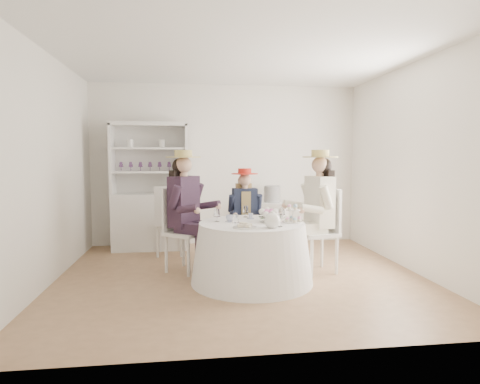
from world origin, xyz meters
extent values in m
plane|color=#8B6745|center=(0.00, 0.00, 0.00)|extent=(4.50, 4.50, 0.00)
plane|color=white|center=(0.00, 0.00, 2.70)|extent=(4.50, 4.50, 0.00)
plane|color=white|center=(0.00, 2.00, 1.35)|extent=(4.50, 0.00, 4.50)
plane|color=white|center=(0.00, -2.00, 1.35)|extent=(4.50, 0.00, 4.50)
plane|color=white|center=(-2.25, 0.00, 1.35)|extent=(0.00, 4.50, 4.50)
plane|color=white|center=(2.25, 0.00, 1.35)|extent=(0.00, 4.50, 4.50)
cone|color=white|center=(0.10, -0.22, 0.35)|extent=(1.45, 1.45, 0.70)
cylinder|color=white|center=(0.10, -0.22, 0.71)|extent=(1.25, 1.25, 0.02)
cube|color=silver|center=(-1.25, 1.67, 0.45)|extent=(1.27, 0.72, 0.90)
cube|color=silver|center=(-1.25, 1.87, 1.45)|extent=(1.18, 0.32, 1.10)
cube|color=silver|center=(-1.25, 1.67, 2.00)|extent=(1.27, 0.72, 0.06)
cube|color=silver|center=(-1.83, 1.67, 1.45)|extent=(0.14, 0.45, 1.10)
cube|color=silver|center=(-0.67, 1.67, 1.45)|extent=(0.14, 0.45, 1.10)
cube|color=silver|center=(-1.25, 1.67, 1.25)|extent=(1.18, 0.65, 0.03)
cube|color=silver|center=(-1.25, 1.67, 1.62)|extent=(1.18, 0.65, 0.03)
sphere|color=white|center=(-0.80, 1.67, 1.33)|extent=(0.14, 0.14, 0.14)
cube|color=silver|center=(0.73, 1.65, 0.37)|extent=(0.63, 0.63, 0.74)
cylinder|color=black|center=(0.73, 1.65, 0.87)|extent=(0.34, 0.34, 0.27)
cube|color=silver|center=(-0.68, 0.32, 0.50)|extent=(0.63, 0.63, 0.04)
cylinder|color=silver|center=(-0.65, 0.07, 0.25)|extent=(0.04, 0.04, 0.49)
cylinder|color=silver|center=(-0.43, 0.35, 0.25)|extent=(0.04, 0.04, 0.49)
cylinder|color=silver|center=(-0.93, 0.29, 0.25)|extent=(0.04, 0.04, 0.49)
cylinder|color=silver|center=(-0.72, 0.57, 0.25)|extent=(0.04, 0.04, 0.49)
cube|color=silver|center=(-0.84, 0.44, 0.80)|extent=(0.28, 0.36, 0.56)
cube|color=black|center=(-0.70, 0.33, 0.92)|extent=(0.42, 0.46, 0.65)
cube|color=black|center=(-0.64, 0.16, 0.59)|extent=(0.39, 0.35, 0.13)
cylinder|color=black|center=(-0.51, 0.06, 0.26)|extent=(0.11, 0.11, 0.51)
cylinder|color=black|center=(-0.80, 0.12, 0.99)|extent=(0.22, 0.20, 0.31)
cube|color=black|center=(-0.52, 0.32, 0.59)|extent=(0.39, 0.35, 0.13)
cylinder|color=black|center=(-0.39, 0.22, 0.26)|extent=(0.11, 0.11, 0.51)
cylinder|color=black|center=(-0.52, 0.49, 0.99)|extent=(0.22, 0.20, 0.31)
cylinder|color=#D8A889|center=(-0.70, 0.33, 1.26)|extent=(0.10, 0.10, 0.09)
sphere|color=#D8A889|center=(-0.70, 0.33, 1.39)|extent=(0.21, 0.21, 0.21)
sphere|color=black|center=(-0.74, 0.36, 1.37)|extent=(0.21, 0.21, 0.21)
cube|color=black|center=(-0.77, 0.39, 1.11)|extent=(0.23, 0.27, 0.42)
cylinder|color=tan|center=(-0.70, 0.33, 1.49)|extent=(0.45, 0.45, 0.01)
cylinder|color=tan|center=(-0.70, 0.33, 1.53)|extent=(0.22, 0.22, 0.09)
cube|color=silver|center=(0.15, 0.73, 0.42)|extent=(0.40, 0.40, 0.04)
cylinder|color=silver|center=(0.01, 0.57, 0.21)|extent=(0.03, 0.03, 0.41)
cylinder|color=silver|center=(0.31, 0.59, 0.21)|extent=(0.03, 0.03, 0.41)
cylinder|color=silver|center=(-0.01, 0.87, 0.21)|extent=(0.03, 0.03, 0.41)
cylinder|color=silver|center=(0.29, 0.89, 0.21)|extent=(0.03, 0.03, 0.41)
cube|color=silver|center=(0.14, 0.90, 0.68)|extent=(0.36, 0.06, 0.47)
cube|color=#1C2238|center=(0.15, 0.75, 0.77)|extent=(0.35, 0.21, 0.55)
cube|color=tan|center=(0.15, 0.75, 0.77)|extent=(0.15, 0.22, 0.47)
cube|color=#1C2238|center=(0.07, 0.61, 0.50)|extent=(0.15, 0.33, 0.11)
cylinder|color=#1C2238|center=(0.08, 0.48, 0.22)|extent=(0.09, 0.09, 0.43)
cylinder|color=#1C2238|center=(-0.04, 0.69, 0.84)|extent=(0.10, 0.17, 0.26)
cube|color=#1C2238|center=(0.24, 0.62, 0.50)|extent=(0.15, 0.33, 0.11)
cylinder|color=#1C2238|center=(0.25, 0.49, 0.22)|extent=(0.09, 0.09, 0.43)
cylinder|color=#1C2238|center=(0.35, 0.72, 0.84)|extent=(0.10, 0.17, 0.26)
cylinder|color=#D8A889|center=(0.15, 0.75, 1.06)|extent=(0.08, 0.08, 0.08)
sphere|color=#D8A889|center=(0.15, 0.75, 1.17)|extent=(0.18, 0.18, 0.18)
sphere|color=tan|center=(0.15, 0.79, 1.15)|extent=(0.18, 0.18, 0.18)
cube|color=tan|center=(0.14, 0.82, 0.93)|extent=(0.23, 0.09, 0.36)
cylinder|color=red|center=(0.15, 0.75, 1.25)|extent=(0.38, 0.38, 0.01)
cylinder|color=red|center=(0.15, 0.75, 1.29)|extent=(0.19, 0.19, 0.08)
cube|color=silver|center=(1.00, 0.08, 0.50)|extent=(0.53, 0.53, 0.04)
cylinder|color=silver|center=(0.79, 0.22, 0.25)|extent=(0.04, 0.04, 0.49)
cylinder|color=silver|center=(0.87, -0.13, 0.25)|extent=(0.04, 0.04, 0.49)
cylinder|color=silver|center=(1.14, 0.29, 0.25)|extent=(0.04, 0.04, 0.49)
cylinder|color=silver|center=(1.22, -0.05, 0.25)|extent=(0.04, 0.04, 0.49)
cube|color=silver|center=(1.20, 0.12, 0.81)|extent=(0.12, 0.42, 0.56)
cube|color=white|center=(1.03, 0.09, 0.92)|extent=(0.30, 0.44, 0.65)
cube|color=white|center=(0.85, 0.15, 0.59)|extent=(0.40, 0.22, 0.13)
cylinder|color=white|center=(0.70, 0.12, 0.26)|extent=(0.11, 0.11, 0.51)
cylinder|color=white|center=(0.93, 0.30, 1.00)|extent=(0.21, 0.14, 0.31)
cube|color=white|center=(0.89, -0.05, 0.59)|extent=(0.40, 0.22, 0.13)
cylinder|color=white|center=(0.74, -0.08, 0.26)|extent=(0.11, 0.11, 0.51)
cylinder|color=white|center=(1.03, -0.15, 1.00)|extent=(0.21, 0.14, 0.31)
cylinder|color=#D8A889|center=(1.03, 0.09, 1.26)|extent=(0.10, 0.10, 0.09)
sphere|color=#D8A889|center=(1.03, 0.09, 1.39)|extent=(0.21, 0.21, 0.21)
sphere|color=black|center=(1.07, 0.10, 1.37)|extent=(0.21, 0.21, 0.21)
cube|color=black|center=(1.11, 0.11, 1.11)|extent=(0.14, 0.28, 0.42)
cylinder|color=tan|center=(1.03, 0.09, 1.49)|extent=(0.45, 0.45, 0.01)
cylinder|color=tan|center=(1.03, 0.09, 1.53)|extent=(0.22, 0.22, 0.09)
cube|color=silver|center=(-0.93, 1.26, 0.49)|extent=(0.45, 0.45, 0.04)
cylinder|color=silver|center=(-0.75, 1.43, 0.24)|extent=(0.04, 0.04, 0.48)
cylinder|color=silver|center=(-1.10, 1.44, 0.24)|extent=(0.04, 0.04, 0.48)
cylinder|color=silver|center=(-0.76, 1.09, 0.24)|extent=(0.04, 0.04, 0.48)
cylinder|color=silver|center=(-1.11, 1.09, 0.24)|extent=(0.04, 0.04, 0.48)
cube|color=silver|center=(-0.93, 1.07, 0.79)|extent=(0.42, 0.04, 0.55)
imported|color=white|center=(-0.15, -0.15, 0.75)|extent=(0.09, 0.09, 0.07)
imported|color=white|center=(0.13, 0.04, 0.75)|extent=(0.08, 0.08, 0.06)
imported|color=white|center=(0.39, -0.15, 0.75)|extent=(0.11, 0.11, 0.08)
imported|color=white|center=(0.30, -0.25, 0.74)|extent=(0.27, 0.27, 0.05)
sphere|color=#D46AA7|center=(0.39, -0.22, 0.82)|extent=(0.08, 0.08, 0.08)
sphere|color=white|center=(0.38, -0.19, 0.82)|extent=(0.08, 0.08, 0.08)
sphere|color=#D46AA7|center=(0.35, -0.16, 0.82)|extent=(0.08, 0.08, 0.08)
sphere|color=white|center=(0.32, -0.16, 0.82)|extent=(0.08, 0.08, 0.08)
sphere|color=#D46AA7|center=(0.28, -0.17, 0.82)|extent=(0.08, 0.08, 0.08)
sphere|color=white|center=(0.26, -0.20, 0.82)|extent=(0.08, 0.08, 0.08)
sphere|color=#D46AA7|center=(0.26, -0.24, 0.82)|extent=(0.08, 0.08, 0.08)
sphere|color=white|center=(0.28, -0.27, 0.82)|extent=(0.08, 0.08, 0.08)
sphere|color=#D46AA7|center=(0.32, -0.29, 0.82)|extent=(0.08, 0.08, 0.08)
sphere|color=white|center=(0.35, -0.28, 0.82)|extent=(0.08, 0.08, 0.08)
sphere|color=#D46AA7|center=(0.38, -0.26, 0.82)|extent=(0.08, 0.08, 0.08)
sphere|color=white|center=(0.27, -0.61, 0.80)|extent=(0.18, 0.18, 0.18)
cylinder|color=white|center=(0.38, -0.61, 0.81)|extent=(0.11, 0.03, 0.09)
cylinder|color=white|center=(0.27, -0.61, 0.89)|extent=(0.04, 0.04, 0.02)
cylinder|color=white|center=(-0.03, -0.58, 0.72)|extent=(0.26, 0.26, 0.01)
cube|color=beige|center=(-0.09, -0.60, 0.75)|extent=(0.06, 0.04, 0.03)
cube|color=beige|center=(-0.03, -0.58, 0.76)|extent=(0.07, 0.05, 0.03)
cube|color=beige|center=(0.02, -0.56, 0.75)|extent=(0.07, 0.07, 0.03)
cube|color=beige|center=(-0.06, -0.54, 0.76)|extent=(0.07, 0.07, 0.03)
cube|color=beige|center=(0.00, -0.62, 0.75)|extent=(0.07, 0.07, 0.03)
cylinder|color=white|center=(0.58, -0.29, 0.72)|extent=(0.22, 0.22, 0.01)
cylinder|color=white|center=(0.58, -0.29, 0.79)|extent=(0.02, 0.02, 0.15)
cylinder|color=white|center=(0.58, -0.29, 0.87)|extent=(0.17, 0.17, 0.01)
camera|label=1|loc=(-0.63, -4.85, 1.49)|focal=30.00mm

